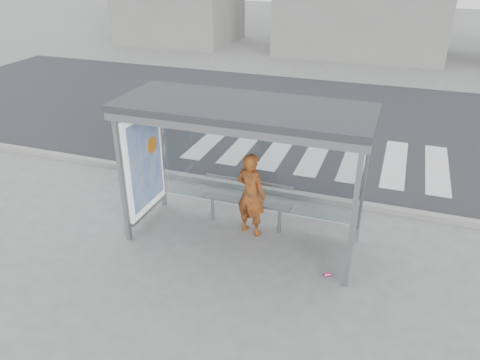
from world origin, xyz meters
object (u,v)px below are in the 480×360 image
person (251,194)px  bench (246,201)px  bus_shelter (224,137)px  soda_can (327,275)px

person → bench: (-0.16, 0.20, -0.28)m
bus_shelter → person: 1.26m
bench → bus_shelter: bearing=-121.2°
bus_shelter → bench: bearing=58.8°
bus_shelter → person: size_ratio=2.59×
person → bench: 0.38m
bus_shelter → person: bus_shelter is taller
person → soda_can: size_ratio=13.65×
bench → soda_can: 2.14m
person → bus_shelter: bearing=43.8°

